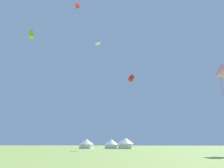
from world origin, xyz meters
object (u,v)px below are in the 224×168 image
Objects in this scene: festival_tent_left at (111,144)px; kite_red_delta at (77,7)px; kite_pink_delta at (220,74)px; kite_lime_box at (31,35)px; kite_red_box at (131,78)px; festival_tent_right at (126,143)px; kite_white_parafoil at (98,44)px; festival_tent_center at (87,143)px.

kite_red_delta is at bearing -93.27° from festival_tent_left.
kite_pink_delta is 0.45× the size of kite_lime_box.
kite_red_delta is 40.73m from festival_tent_left.
kite_lime_box is 1.56× the size of kite_red_box.
kite_red_delta reaches higher than festival_tent_right.
kite_lime_box reaches higher than kite_red_delta.
festival_tent_right is at bearing 34.31° from kite_white_parafoil.
kite_white_parafoil is 6.79× the size of festival_tent_right.
kite_red_box is 4.42× the size of festival_tent_right.
festival_tent_right is at bearing -0.00° from festival_tent_center.
festival_tent_right is (25.52, 15.07, -30.60)m from kite_lime_box.
kite_lime_box is at bearing -144.54° from festival_tent_left.
kite_white_parafoil reaches higher than festival_tent_center.
kite_lime_box is 24.88m from kite_red_delta.
kite_white_parafoil is 1.54× the size of kite_red_box.
kite_pink_delta is 3.10× the size of festival_tent_right.
festival_tent_right is at bearing -0.00° from festival_tent_left.
kite_pink_delta is 44.38m from festival_tent_center.
kite_red_delta is 6.79× the size of festival_tent_center.
kite_lime_box is at bearing -131.42° from festival_tent_center.
kite_white_parafoil is at bearing 28.78° from kite_lime_box.
kite_white_parafoil is 1.11× the size of kite_red_delta.
festival_tent_left is (7.87, 0.00, -0.07)m from festival_tent_center.
festival_tent_center is (-32.57, 27.72, -11.86)m from kite_pink_delta.
kite_red_delta is 7.12× the size of festival_tent_left.
kite_red_box reaches higher than festival_tent_left.
kite_red_delta reaches higher than kite_red_box.
kite_red_delta reaches higher than festival_tent_center.
kite_lime_box is (-45.87, 12.65, 18.92)m from kite_pink_delta.
kite_pink_delta is at bearing -40.40° from festival_tent_center.
kite_lime_box is 40.34m from festival_tent_left.
kite_pink_delta is 0.46× the size of kite_white_parafoil.
festival_tent_center is at bearing 48.58° from kite_lime_box.
kite_red_box is at bearing -62.45° from festival_tent_right.
kite_red_box is at bearing -18.61° from festival_tent_center.
kite_red_delta is at bearing -109.02° from kite_red_box.
kite_pink_delta is 36.31m from festival_tent_right.
kite_lime_box is 1.13× the size of kite_red_delta.
festival_tent_right is (7.92, 5.41, -30.79)m from kite_white_parafoil.
festival_tent_center is 12.23m from festival_tent_right.
kite_pink_delta is 0.70× the size of kite_red_box.
kite_white_parafoil is at bearing -51.51° from festival_tent_center.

